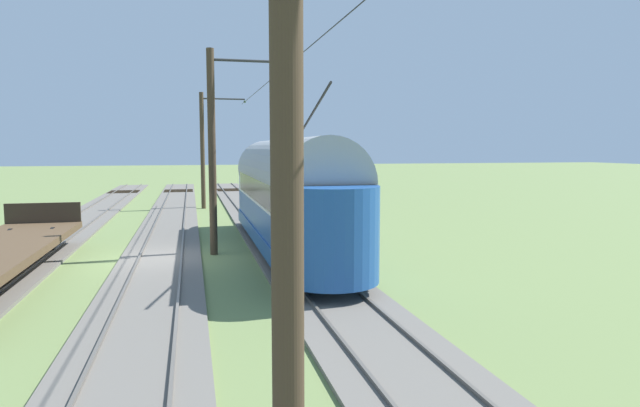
# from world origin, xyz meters

# --- Properties ---
(ground_plane) EXTENTS (220.00, 220.00, 0.00)m
(ground_plane) POSITION_xyz_m (0.00, 0.00, 0.00)
(ground_plane) COLOR olive
(track_streetcar_siding) EXTENTS (2.80, 80.00, 0.18)m
(track_streetcar_siding) POSITION_xyz_m (-4.68, -0.31, 0.05)
(track_streetcar_siding) COLOR #666059
(track_streetcar_siding) RESTS_ON ground
(track_adjacent_siding) EXTENTS (2.80, 80.00, 0.18)m
(track_adjacent_siding) POSITION_xyz_m (0.00, -0.31, 0.05)
(track_adjacent_siding) COLOR #666059
(track_adjacent_siding) RESTS_ON ground
(track_third_siding) EXTENTS (2.80, 80.00, 0.18)m
(track_third_siding) POSITION_xyz_m (4.68, -0.31, 0.05)
(track_third_siding) COLOR #666059
(track_third_siding) RESTS_ON ground
(vintage_streetcar) EXTENTS (2.65, 15.50, 5.50)m
(vintage_streetcar) POSITION_xyz_m (-4.68, -0.44, 2.25)
(vintage_streetcar) COLOR #1E4C93
(vintage_streetcar) RESTS_ON ground
(catenary_pole_foreground) EXTENTS (3.01, 0.28, 7.54)m
(catenary_pole_foreground) POSITION_xyz_m (-1.97, -16.48, 3.94)
(catenary_pole_foreground) COLOR #423323
(catenary_pole_foreground) RESTS_ON ground
(catenary_pole_mid_near) EXTENTS (3.01, 0.28, 7.54)m
(catenary_pole_mid_near) POSITION_xyz_m (-1.97, -0.62, 3.94)
(catenary_pole_mid_near) COLOR #423323
(catenary_pole_mid_near) RESTS_ON ground
(catenary_pole_mid_far) EXTENTS (3.01, 0.28, 7.54)m
(catenary_pole_mid_far) POSITION_xyz_m (-1.97, 15.24, 3.94)
(catenary_pole_mid_far) COLOR #423323
(catenary_pole_mid_far) RESTS_ON ground
(overhead_wire_run) EXTENTS (2.80, 35.72, 0.18)m
(overhead_wire_run) POSITION_xyz_m (-4.61, -1.38, 7.00)
(overhead_wire_run) COLOR black
(overhead_wire_run) RESTS_ON ground
(switch_stand) EXTENTS (0.50, 0.30, 1.24)m
(switch_stand) POSITION_xyz_m (-6.45, -9.86, 0.70)
(switch_stand) COLOR black
(switch_stand) RESTS_ON ground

